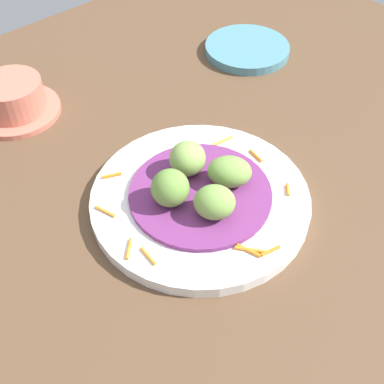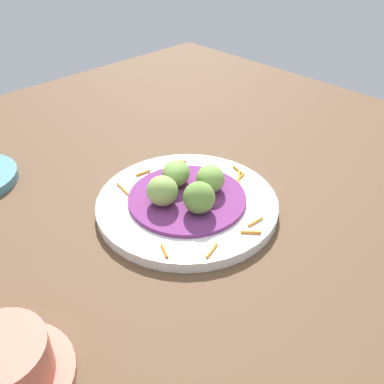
% 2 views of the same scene
% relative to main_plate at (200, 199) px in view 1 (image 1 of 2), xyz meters
% --- Properties ---
extents(table_surface, '(1.10, 1.10, 0.02)m').
position_rel_main_plate_xyz_m(table_surface, '(0.05, -0.03, -0.02)').
color(table_surface, brown).
rests_on(table_surface, ground).
extents(main_plate, '(0.26, 0.26, 0.02)m').
position_rel_main_plate_xyz_m(main_plate, '(0.00, 0.00, 0.00)').
color(main_plate, white).
rests_on(main_plate, table_surface).
extents(cabbage_bed, '(0.17, 0.17, 0.01)m').
position_rel_main_plate_xyz_m(cabbage_bed, '(0.00, 0.00, 0.01)').
color(cabbage_bed, '#702D6B').
rests_on(cabbage_bed, main_plate).
extents(carrot_garnish, '(0.22, 0.22, 0.00)m').
position_rel_main_plate_xyz_m(carrot_garnish, '(-0.01, -0.02, 0.01)').
color(carrot_garnish, orange).
rests_on(carrot_garnish, main_plate).
extents(guac_scoop_left, '(0.06, 0.06, 0.04)m').
position_rel_main_plate_xyz_m(guac_scoop_left, '(-0.01, -0.04, 0.03)').
color(guac_scoop_left, '#759E47').
rests_on(guac_scoop_left, cabbage_bed).
extents(guac_scoop_center, '(0.06, 0.07, 0.04)m').
position_rel_main_plate_xyz_m(guac_scoop_center, '(0.04, -0.01, 0.03)').
color(guac_scoop_center, '#759E47').
rests_on(guac_scoop_center, cabbage_bed).
extents(guac_scoop_right, '(0.05, 0.04, 0.04)m').
position_rel_main_plate_xyz_m(guac_scoop_right, '(0.01, 0.04, 0.03)').
color(guac_scoop_right, '#84A851').
rests_on(guac_scoop_right, cabbage_bed).
extents(guac_scoop_back, '(0.05, 0.05, 0.04)m').
position_rel_main_plate_xyz_m(guac_scoop_back, '(-0.04, 0.01, 0.04)').
color(guac_scoop_back, olive).
rests_on(guac_scoop_back, cabbage_bed).
extents(side_plate_small, '(0.14, 0.14, 0.01)m').
position_rel_main_plate_xyz_m(side_plate_small, '(0.28, 0.20, -0.00)').
color(side_plate_small, teal).
rests_on(side_plate_small, table_surface).
extents(terracotta_bowl, '(0.12, 0.12, 0.05)m').
position_rel_main_plate_xyz_m(terracotta_bowl, '(-0.08, 0.31, 0.02)').
color(terracotta_bowl, '#C66B56').
rests_on(terracotta_bowl, table_surface).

